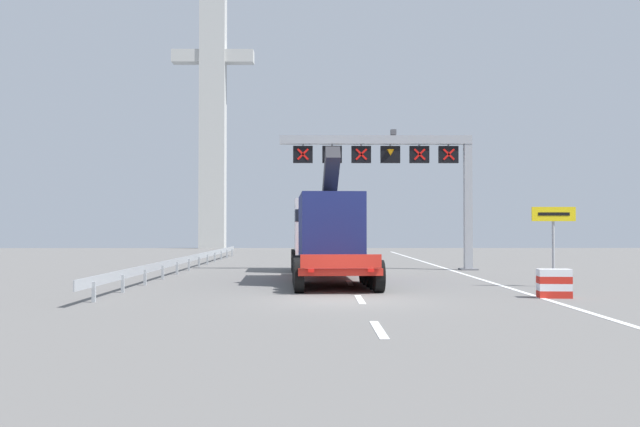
{
  "coord_description": "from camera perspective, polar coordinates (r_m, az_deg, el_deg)",
  "views": [
    {
      "loc": [
        -0.83,
        -20.76,
        2.17
      ],
      "look_at": [
        -0.62,
        11.52,
        2.87
      ],
      "focal_mm": 38.7,
      "sensor_mm": 36.0,
      "label": 1
    }
  ],
  "objects": [
    {
      "name": "exit_sign_yellow",
      "position": [
        27.01,
        18.75,
        -0.96
      ],
      "size": [
        1.63,
        0.15,
        2.97
      ],
      "color": "#9EA0A5",
      "rests_on": "ground"
    },
    {
      "name": "lane_markings",
      "position": [
        43.07,
        1.43,
        -4.13
      ],
      "size": [
        0.2,
        59.06,
        0.01
      ],
      "color": "silver",
      "rests_on": "ground"
    },
    {
      "name": "heavy_haul_truck_red",
      "position": [
        30.66,
        0.45,
        -1.58
      ],
      "size": [
        3.62,
        14.16,
        5.3
      ],
      "color": "red",
      "rests_on": "ground"
    },
    {
      "name": "bridge_pylon_distant",
      "position": [
        78.22,
        -8.84,
        10.04
      ],
      "size": [
        9.0,
        2.0,
        34.13
      ],
      "color": "#B7B7B2",
      "rests_on": "ground"
    },
    {
      "name": "guardrail_left",
      "position": [
        37.56,
        -10.45,
        -3.68
      ],
      "size": [
        0.13,
        36.38,
        0.76
      ],
      "color": "#999EA3",
      "rests_on": "ground"
    },
    {
      "name": "crash_barrier_striped",
      "position": [
        22.82,
        18.8,
        -5.5
      ],
      "size": [
        1.03,
        0.57,
        0.9
      ],
      "color": "red",
      "rests_on": "ground"
    },
    {
      "name": "overhead_lane_gantry",
      "position": [
        36.44,
        6.6,
        4.29
      ],
      "size": [
        10.32,
        0.9,
        7.35
      ],
      "color": "#9EA0A5",
      "rests_on": "ground"
    },
    {
      "name": "edge_line_right",
      "position": [
        33.58,
        11.76,
        -4.91
      ],
      "size": [
        0.2,
        63.0,
        0.01
      ],
      "primitive_type": "cube",
      "color": "silver",
      "rests_on": "ground"
    },
    {
      "name": "ground",
      "position": [
        20.89,
        1.93,
        -7.2
      ],
      "size": [
        112.0,
        112.0,
        0.0
      ],
      "primitive_type": "plane",
      "color": "slate"
    }
  ]
}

